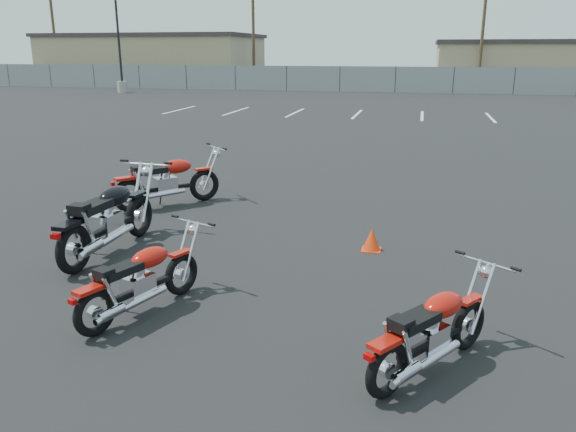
% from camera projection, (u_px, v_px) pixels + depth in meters
% --- Properties ---
extents(ground, '(120.00, 120.00, 0.00)m').
position_uv_depth(ground, '(264.00, 273.00, 7.61)').
color(ground, black).
rests_on(ground, ground).
extents(motorcycle_front_red, '(1.83, 1.91, 1.09)m').
position_uv_depth(motorcycle_front_red, '(168.00, 181.00, 10.75)').
color(motorcycle_front_red, black).
rests_on(motorcycle_front_red, ground).
extents(motorcycle_second_black, '(0.94, 2.43, 1.19)m').
position_uv_depth(motorcycle_second_black, '(109.00, 218.00, 8.21)').
color(motorcycle_second_black, black).
rests_on(motorcycle_second_black, ground).
extents(motorcycle_third_red, '(1.03, 1.83, 0.91)m').
position_uv_depth(motorcycle_third_red, '(141.00, 280.00, 6.33)').
color(motorcycle_third_red, black).
rests_on(motorcycle_third_red, ground).
extents(motorcycle_rear_red, '(1.37, 1.69, 0.90)m').
position_uv_depth(motorcycle_rear_red, '(432.00, 332.00, 5.17)').
color(motorcycle_rear_red, black).
rests_on(motorcycle_rear_red, ground).
extents(training_cone_near, '(0.29, 0.29, 0.34)m').
position_uv_depth(training_cone_near, '(372.00, 239.00, 8.45)').
color(training_cone_near, red).
rests_on(training_cone_near, ground).
extents(light_pole_west, '(0.80, 0.70, 11.94)m').
position_uv_depth(light_pole_west, '(119.00, 45.00, 39.00)').
color(light_pole_west, gray).
rests_on(light_pole_west, ground).
extents(chainlink_fence, '(80.06, 0.06, 1.80)m').
position_uv_depth(chainlink_fence, '(395.00, 79.00, 40.03)').
color(chainlink_fence, slate).
rests_on(chainlink_fence, ground).
extents(tan_building_west, '(18.40, 10.40, 4.30)m').
position_uv_depth(tan_building_west, '(155.00, 59.00, 51.03)').
color(tan_building_west, tan).
rests_on(tan_building_west, ground).
extents(tan_building_east, '(14.40, 9.40, 3.70)m').
position_uv_depth(tan_building_east, '(525.00, 64.00, 45.96)').
color(tan_building_east, tan).
rests_on(tan_building_east, ground).
extents(utility_pole_a, '(1.80, 0.24, 9.00)m').
position_uv_depth(utility_pole_a, '(54.00, 29.00, 49.26)').
color(utility_pole_a, '#41301E').
rests_on(utility_pole_a, ground).
extents(utility_pole_b, '(1.80, 0.24, 9.00)m').
position_uv_depth(utility_pole_b, '(253.00, 28.00, 46.25)').
color(utility_pole_b, '#41301E').
rests_on(utility_pole_b, ground).
extents(utility_pole_c, '(1.80, 0.24, 9.00)m').
position_uv_depth(utility_pole_c, '(483.00, 25.00, 41.37)').
color(utility_pole_c, '#41301E').
rests_on(utility_pole_c, ground).
extents(parking_line_stripes, '(15.12, 4.00, 0.01)m').
position_uv_depth(parking_line_stripes, '(326.00, 113.00, 26.83)').
color(parking_line_stripes, silver).
rests_on(parking_line_stripes, ground).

